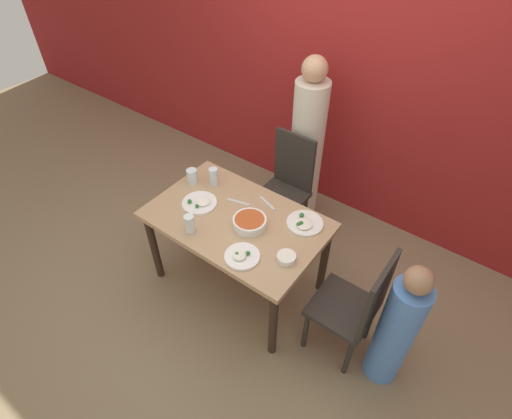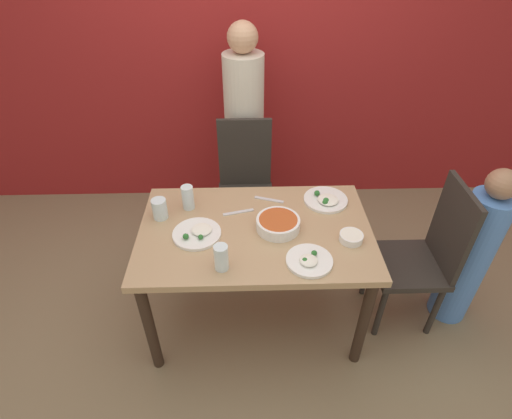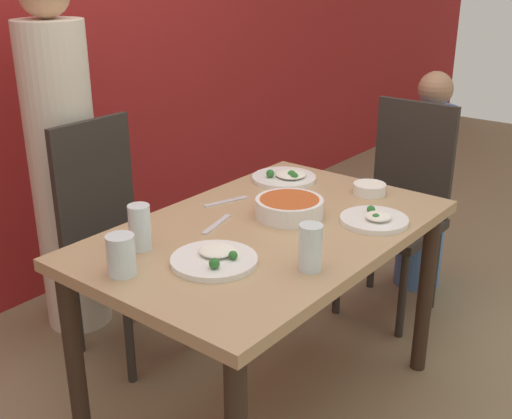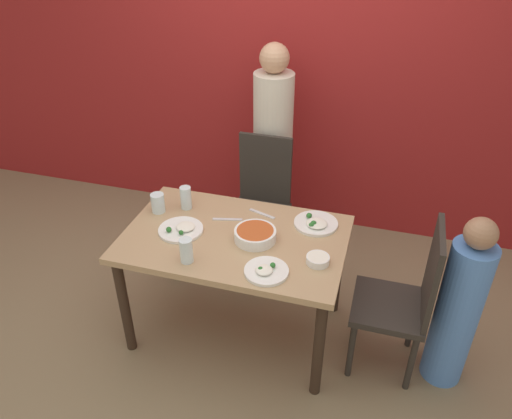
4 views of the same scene
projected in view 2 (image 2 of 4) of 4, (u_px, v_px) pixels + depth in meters
ground_plane at (255, 313)px, 2.63m from camera, size 10.00×10.00×0.00m
wall_back at (250, 38)px, 2.93m from camera, size 10.00×0.06×2.70m
dining_table at (255, 241)px, 2.24m from camera, size 1.27×0.81×0.73m
chair_adult_spot at (245, 184)px, 2.90m from camera, size 0.40×0.40×0.98m
chair_child_spot at (423, 255)px, 2.33m from camera, size 0.40×0.40×0.98m
person_adult at (245, 138)px, 3.01m from camera, size 0.29×0.29×1.56m
person_child at (470, 255)px, 2.34m from camera, size 0.23×0.23×1.09m
bowl_curry at (278, 224)px, 2.16m from camera, size 0.24×0.24×0.06m
plate_rice_adult at (197, 233)px, 2.13m from camera, size 0.26×0.26×0.05m
plate_rice_child at (309, 260)px, 1.97m from camera, size 0.23×0.23×0.05m
plate_noodles at (326, 200)px, 2.37m from camera, size 0.26×0.26×0.05m
bowl_rice_small at (351, 237)px, 2.09m from camera, size 0.12×0.12×0.04m
glass_water_tall at (188, 197)px, 2.29m from camera, size 0.07×0.07×0.15m
glass_water_short at (160, 209)px, 2.22m from camera, size 0.08×0.08×0.12m
glass_water_center at (221, 257)px, 1.91m from camera, size 0.07×0.07×0.14m
fork_steel at (269, 200)px, 2.39m from camera, size 0.18×0.08×0.01m
spoon_steel at (238, 212)px, 2.29m from camera, size 0.18×0.06×0.01m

